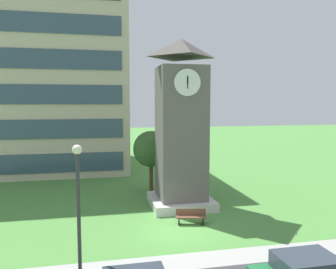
{
  "coord_description": "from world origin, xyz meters",
  "views": [
    {
      "loc": [
        -4.21,
        -18.0,
        7.22
      ],
      "look_at": [
        0.71,
        5.47,
        4.96
      ],
      "focal_mm": 35.97,
      "sensor_mm": 36.0,
      "label": 1
    }
  ],
  "objects_px": {
    "tree_by_building": "(151,149)",
    "clock_tower": "(181,132)",
    "park_bench": "(191,216)",
    "street_lamp": "(78,203)"
  },
  "relations": [
    {
      "from": "tree_by_building",
      "to": "clock_tower",
      "type": "bearing_deg",
      "value": -71.32
    },
    {
      "from": "park_bench",
      "to": "street_lamp",
      "type": "height_order",
      "value": "street_lamp"
    },
    {
      "from": "street_lamp",
      "to": "tree_by_building",
      "type": "bearing_deg",
      "value": 70.84
    },
    {
      "from": "street_lamp",
      "to": "park_bench",
      "type": "bearing_deg",
      "value": 46.16
    },
    {
      "from": "clock_tower",
      "to": "street_lamp",
      "type": "height_order",
      "value": "clock_tower"
    },
    {
      "from": "clock_tower",
      "to": "street_lamp",
      "type": "distance_m",
      "value": 11.96
    },
    {
      "from": "park_bench",
      "to": "street_lamp",
      "type": "xyz_separation_m",
      "value": [
        -6.1,
        -6.35,
        3.1
      ]
    },
    {
      "from": "street_lamp",
      "to": "tree_by_building",
      "type": "distance_m",
      "value": 15.07
    },
    {
      "from": "park_bench",
      "to": "tree_by_building",
      "type": "height_order",
      "value": "tree_by_building"
    },
    {
      "from": "park_bench",
      "to": "tree_by_building",
      "type": "distance_m",
      "value": 8.52
    }
  ]
}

